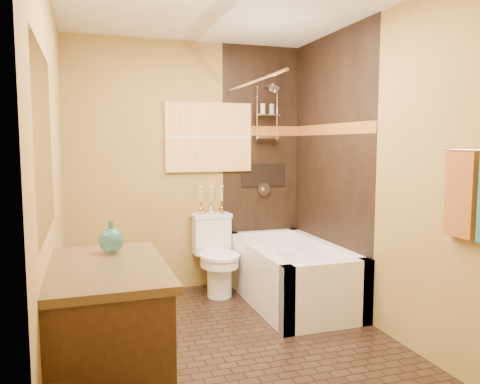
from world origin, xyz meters
name	(u,v)px	position (x,y,z in m)	size (l,w,h in m)	color
floor	(234,345)	(0.00, 0.00, 0.00)	(3.00, 3.00, 0.00)	black
wall_left	(53,181)	(-1.20, 0.00, 1.25)	(0.02, 3.00, 2.50)	#AD8843
wall_right	(378,174)	(1.20, 0.00, 1.25)	(0.02, 3.00, 2.50)	#AD8843
wall_back	(189,167)	(0.00, 1.50, 1.25)	(2.40, 0.02, 2.50)	#AD8843
wall_front	(343,202)	(0.00, -1.50, 1.25)	(2.40, 0.02, 2.50)	#AD8843
alcove_tile_back	(261,166)	(0.78, 1.49, 1.25)	(0.85, 0.01, 2.50)	black
alcove_tile_right	(330,169)	(1.19, 0.75, 1.25)	(0.01, 1.50, 2.50)	black
mosaic_band_back	(262,131)	(0.78, 1.48, 1.62)	(0.85, 0.01, 0.10)	#944C1B
mosaic_band_right	(329,129)	(1.18, 0.75, 1.62)	(0.01, 1.50, 0.10)	#944C1B
alcove_niche	(263,175)	(0.80, 1.48, 1.15)	(0.50, 0.01, 0.25)	black
shower_fixtures	(267,126)	(0.80, 1.38, 1.67)	(0.24, 0.33, 1.16)	silver
curtain_rod	(251,82)	(0.40, 0.75, 2.02)	(0.03, 0.03, 1.55)	silver
towel_bar	(479,150)	(1.15, -1.05, 1.45)	(0.02, 0.02, 0.55)	silver
towel_rust	(461,195)	(1.16, -0.92, 1.18)	(0.05, 0.22, 0.52)	#9B551C
sunset_painting	(209,137)	(0.20, 1.48, 1.55)	(0.90, 0.04, 0.70)	orange
vanity_mirror	(44,141)	(-1.19, -0.72, 1.50)	(0.01, 1.00, 0.90)	white
bathtub	(291,279)	(0.80, 0.75, 0.22)	(0.80, 1.50, 0.55)	white
toilet	(216,254)	(0.20, 1.22, 0.39)	(0.40, 0.59, 0.78)	white
vanity	(107,345)	(-0.92, -0.72, 0.44)	(0.60, 0.98, 0.87)	black
teal_bottle	(111,237)	(-0.87, -0.46, 0.96)	(0.14, 0.14, 0.23)	#236A64
bud_vases	(211,199)	(0.20, 1.39, 0.93)	(0.28, 0.06, 0.27)	gold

